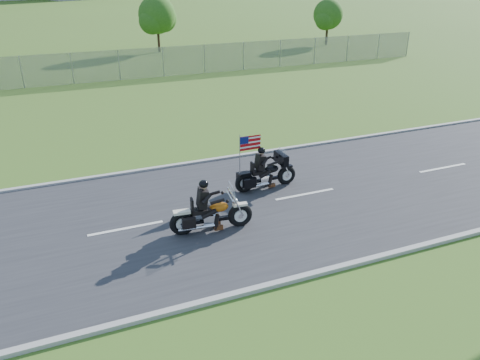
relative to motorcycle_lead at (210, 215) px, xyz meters
name	(u,v)px	position (x,y,z in m)	size (l,w,h in m)	color
ground	(191,217)	(-0.29, 1.00, -0.53)	(420.00, 420.00, 0.00)	#3E581B
road	(191,217)	(-0.29, 1.00, -0.51)	(120.00, 8.00, 0.04)	#28282B
curb_north	(161,168)	(-0.29, 5.05, -0.48)	(120.00, 0.18, 0.12)	#9E9B93
curb_south	(240,293)	(-0.29, -3.05, -0.48)	(120.00, 0.18, 0.12)	#9E9B93
fence	(22,72)	(-5.29, 21.00, 0.47)	(60.00, 0.03, 2.00)	gray
tree_fence_near	(157,17)	(5.75, 31.03, 2.45)	(3.52, 3.28, 4.75)	#382316
tree_fence_far	(328,16)	(21.74, 29.03, 2.12)	(3.08, 2.87, 4.20)	#382316
motorcycle_lead	(210,215)	(0.00, 0.00, 0.00)	(2.47, 0.75, 1.66)	black
motorcycle_follow	(266,174)	(2.70, 2.00, 0.01)	(2.32, 0.76, 1.93)	black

